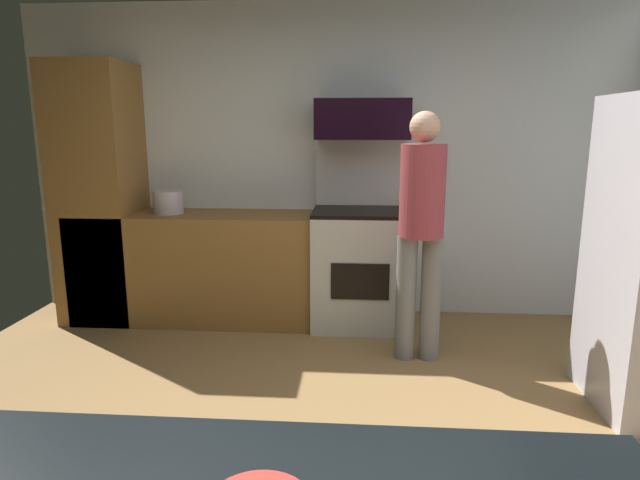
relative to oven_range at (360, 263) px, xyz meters
The scene contains 8 objects.
ground_plane 2.06m from the oven_range, 97.22° to the right, with size 5.20×4.80×0.02m, color olive.
wall_back 0.90m from the oven_range, 124.33° to the left, with size 5.20×0.12×2.60m, color silver.
lower_cabinet_run 1.15m from the oven_range, behind, with size 2.40×0.60×0.90m, color brown.
cabinet_column 2.22m from the oven_range, behind, with size 0.60×0.60×2.10m, color brown.
oven_range is the anchor object (origin of this frame).
microwave 1.14m from the oven_range, 90.00° to the left, with size 0.74×0.38×0.31m, color black.
person_cook 0.90m from the oven_range, 59.13° to the right, with size 0.31×0.30×1.70m.
stock_pot 1.65m from the oven_range, behind, with size 0.25×0.25×0.19m, color #C1B3BD.
Camera 1 is at (0.23, -2.25, 1.59)m, focal length 29.92 mm.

